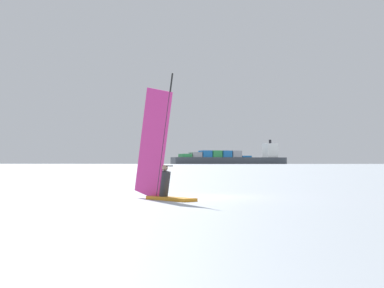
% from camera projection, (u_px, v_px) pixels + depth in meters
% --- Properties ---
extents(ground_plane, '(4000.00, 4000.00, 0.00)m').
position_uv_depth(ground_plane, '(192.00, 197.00, 23.15)').
color(ground_plane, '#9EA8B2').
extents(windsurfer, '(3.16, 2.05, 4.66)m').
position_uv_depth(windsurfer, '(160.00, 164.00, 21.69)').
color(windsurfer, orange).
rests_on(windsurfer, ground_plane).
extents(cargo_ship, '(163.63, 131.76, 38.49)m').
position_uv_depth(cargo_ship, '(230.00, 158.00, 910.61)').
color(cargo_ship, '#3F444C').
rests_on(cargo_ship, ground_plane).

